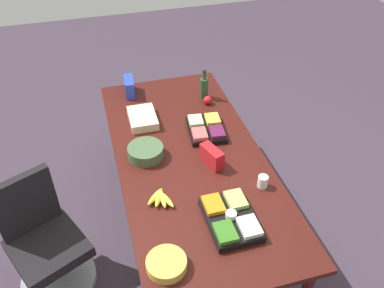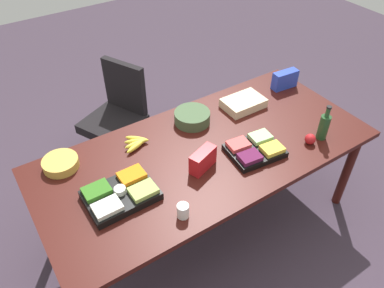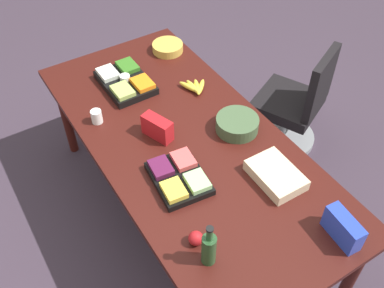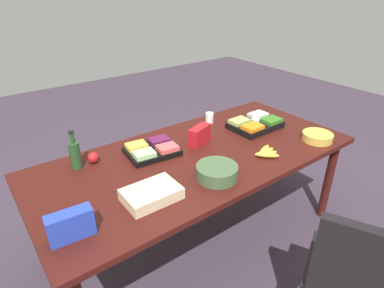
% 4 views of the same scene
% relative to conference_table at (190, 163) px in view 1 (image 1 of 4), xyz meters
% --- Properties ---
extents(ground_plane, '(10.00, 10.00, 0.00)m').
position_rel_conference_table_xyz_m(ground_plane, '(0.00, 0.00, -0.73)').
color(ground_plane, '#3E313E').
extents(conference_table, '(2.35, 1.09, 0.80)m').
position_rel_conference_table_xyz_m(conference_table, '(0.00, 0.00, 0.00)').
color(conference_table, '#3E130E').
rests_on(conference_table, ground).
extents(office_chair, '(0.64, 0.64, 0.93)m').
position_rel_conference_table_xyz_m(office_chair, '(0.21, -1.14, -0.37)').
color(office_chair, gray).
rests_on(office_chair, ground).
extents(veggie_tray, '(0.42, 0.30, 0.09)m').
position_rel_conference_table_xyz_m(veggie_tray, '(0.68, 0.08, 0.11)').
color(veggie_tray, black).
rests_on(veggie_tray, conference_table).
extents(fruit_platter, '(0.39, 0.32, 0.07)m').
position_rel_conference_table_xyz_m(fruit_platter, '(-0.26, 0.21, 0.10)').
color(fruit_platter, black).
rests_on(fruit_platter, conference_table).
extents(chip_bag_blue, '(0.23, 0.10, 0.15)m').
position_rel_conference_table_xyz_m(chip_bag_blue, '(-1.01, -0.29, 0.15)').
color(chip_bag_blue, '#2741BC').
rests_on(chip_bag_blue, conference_table).
extents(salad_bowl, '(0.33, 0.33, 0.09)m').
position_rel_conference_table_xyz_m(salad_bowl, '(-0.09, -0.32, 0.11)').
color(salad_bowl, '#425A39').
rests_on(salad_bowl, conference_table).
extents(banana_bunch, '(0.20, 0.19, 0.04)m').
position_rel_conference_table_xyz_m(banana_bunch, '(0.38, -0.31, 0.10)').
color(banana_bunch, yellow).
rests_on(banana_bunch, conference_table).
extents(apple_red, '(0.09, 0.09, 0.08)m').
position_rel_conference_table_xyz_m(apple_red, '(-0.65, 0.34, 0.11)').
color(apple_red, red).
rests_on(apple_red, conference_table).
extents(sheet_cake, '(0.32, 0.22, 0.07)m').
position_rel_conference_table_xyz_m(sheet_cake, '(-0.54, -0.26, 0.11)').
color(sheet_cake, beige).
rests_on(sheet_cake, conference_table).
extents(paper_cup, '(0.09, 0.09, 0.09)m').
position_rel_conference_table_xyz_m(paper_cup, '(0.44, 0.40, 0.12)').
color(paper_cup, white).
rests_on(paper_cup, conference_table).
extents(wine_bottle, '(0.09, 0.09, 0.27)m').
position_rel_conference_table_xyz_m(wine_bottle, '(-0.76, 0.34, 0.17)').
color(wine_bottle, '#234824').
rests_on(wine_bottle, conference_table).
extents(chip_bag_red, '(0.22, 0.14, 0.14)m').
position_rel_conference_table_xyz_m(chip_bag_red, '(0.12, 0.13, 0.14)').
color(chip_bag_red, red).
rests_on(chip_bag_red, conference_table).
extents(chip_bowl, '(0.28, 0.28, 0.06)m').
position_rel_conference_table_xyz_m(chip_bowl, '(0.89, -0.38, 0.10)').
color(chip_bowl, gold).
rests_on(chip_bowl, conference_table).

